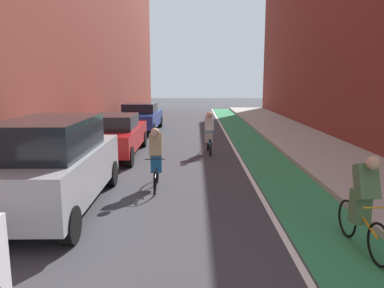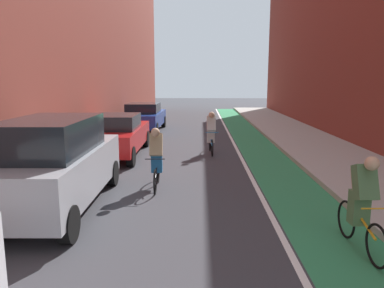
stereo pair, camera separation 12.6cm
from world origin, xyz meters
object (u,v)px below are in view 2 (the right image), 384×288
at_px(cyclist_mid, 362,201).
at_px(cyclist_far, 211,133).
at_px(parked_sedan_red, 117,134).
at_px(parked_sedan_blue, 144,117).
at_px(cyclist_trailing, 156,157).
at_px(parked_suv_silver, 55,163).

xyz_separation_m(cyclist_mid, cyclist_far, (-2.21, 7.92, -0.04)).
bearing_deg(parked_sedan_red, cyclist_mid, -52.75).
xyz_separation_m(parked_sedan_blue, cyclist_trailing, (1.96, -10.58, 0.02)).
bearing_deg(parked_sedan_blue, cyclist_far, -60.18).
xyz_separation_m(parked_sedan_red, cyclist_far, (3.48, 0.45, 0.02)).
bearing_deg(parked_suv_silver, parked_sedan_blue, 90.01).
xyz_separation_m(parked_suv_silver, cyclist_trailing, (1.96, 1.61, -0.21)).
relative_size(parked_sedan_red, cyclist_far, 2.79).
distance_m(parked_sedan_red, cyclist_mid, 9.39).
bearing_deg(cyclist_far, cyclist_mid, -74.44).
bearing_deg(cyclist_mid, parked_sedan_red, 127.25).
distance_m(cyclist_trailing, cyclist_far, 4.76).
xyz_separation_m(cyclist_mid, cyclist_trailing, (-3.72, 3.41, -0.04)).
distance_m(parked_suv_silver, cyclist_far, 7.04).
bearing_deg(cyclist_trailing, cyclist_far, 71.41).
xyz_separation_m(cyclist_trailing, cyclist_far, (1.52, 4.51, 0.00)).
height_order(parked_sedan_red, cyclist_far, cyclist_far).
bearing_deg(cyclist_trailing, parked_suv_silver, -140.59).
relative_size(parked_suv_silver, parked_sedan_red, 0.98).
distance_m(parked_suv_silver, cyclist_mid, 5.96).
xyz_separation_m(parked_suv_silver, parked_sedan_blue, (-0.00, 12.19, -0.23)).
bearing_deg(parked_suv_silver, cyclist_mid, -17.61).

